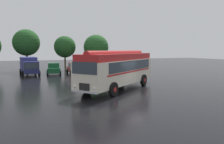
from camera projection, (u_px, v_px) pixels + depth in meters
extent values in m
plane|color=black|center=(128.00, 90.00, 19.30)|extent=(120.00, 120.00, 0.00)
cube|color=silver|center=(118.00, 71.00, 19.83)|extent=(9.46, 8.06, 2.10)
cube|color=red|center=(118.00, 57.00, 19.69)|extent=(9.18, 7.78, 0.56)
cylinder|color=red|center=(118.00, 54.00, 19.67)|extent=(7.91, 6.24, 0.60)
cube|color=#2D3842|center=(132.00, 65.00, 19.39)|extent=(6.38, 4.88, 0.84)
cube|color=#2D3842|center=(108.00, 64.00, 20.67)|extent=(6.38, 4.88, 0.84)
cube|color=red|center=(132.00, 72.00, 19.36)|extent=(6.53, 5.00, 0.12)
cube|color=red|center=(108.00, 70.00, 20.63)|extent=(6.53, 5.00, 0.12)
cube|color=#2D3842|center=(84.00, 68.00, 15.46)|extent=(1.36, 1.77, 0.88)
cube|color=black|center=(84.00, 87.00, 15.60)|extent=(0.59, 0.75, 0.56)
cube|color=silver|center=(84.00, 92.00, 15.61)|extent=(1.52, 1.95, 0.16)
sphere|color=white|center=(95.00, 89.00, 15.14)|extent=(0.22, 0.22, 0.22)
sphere|color=white|center=(74.00, 86.00, 16.05)|extent=(0.22, 0.22, 0.22)
cylinder|color=black|center=(113.00, 89.00, 16.62)|extent=(1.04, 0.89, 1.10)
cylinder|color=red|center=(113.00, 89.00, 16.62)|extent=(0.50, 0.49, 0.39)
cylinder|color=black|center=(86.00, 86.00, 17.93)|extent=(1.04, 0.89, 1.10)
cylinder|color=red|center=(86.00, 86.00, 17.93)|extent=(0.50, 0.49, 0.39)
cylinder|color=black|center=(144.00, 80.00, 21.76)|extent=(1.04, 0.89, 1.10)
cylinder|color=red|center=(144.00, 80.00, 21.76)|extent=(0.50, 0.49, 0.39)
cylinder|color=black|center=(121.00, 78.00, 23.08)|extent=(1.04, 0.89, 1.10)
cylinder|color=red|center=(121.00, 78.00, 23.08)|extent=(0.50, 0.49, 0.39)
cube|color=#144C28|center=(54.00, 70.00, 31.62)|extent=(2.19, 4.37, 0.70)
cube|color=#144C28|center=(54.00, 65.00, 31.70)|extent=(1.74, 2.35, 0.64)
cube|color=#2D3842|center=(59.00, 65.00, 31.90)|extent=(0.25, 1.92, 0.50)
cube|color=#2D3842|center=(48.00, 65.00, 31.50)|extent=(0.25, 1.92, 0.50)
cylinder|color=black|center=(60.00, 73.00, 30.64)|extent=(0.27, 0.66, 0.64)
cylinder|color=black|center=(47.00, 73.00, 30.18)|extent=(0.27, 0.66, 0.64)
cylinder|color=black|center=(60.00, 71.00, 33.14)|extent=(0.27, 0.66, 0.64)
cylinder|color=black|center=(48.00, 71.00, 32.68)|extent=(0.27, 0.66, 0.64)
cube|color=maroon|center=(75.00, 69.00, 31.98)|extent=(1.72, 4.21, 0.70)
cube|color=maroon|center=(75.00, 65.00, 32.05)|extent=(1.51, 2.19, 0.64)
cube|color=#2D3842|center=(80.00, 65.00, 32.33)|extent=(0.04, 1.93, 0.50)
cube|color=#2D3842|center=(69.00, 65.00, 31.77)|extent=(0.04, 1.93, 0.50)
cylinder|color=black|center=(83.00, 72.00, 31.14)|extent=(0.20, 0.64, 0.64)
cylinder|color=black|center=(71.00, 73.00, 30.49)|extent=(0.20, 0.64, 0.64)
cylinder|color=black|center=(79.00, 71.00, 33.55)|extent=(0.20, 0.64, 0.64)
cylinder|color=black|center=(67.00, 71.00, 32.90)|extent=(0.20, 0.64, 0.64)
cube|color=#144C28|center=(90.00, 69.00, 33.15)|extent=(2.23, 4.38, 0.70)
cube|color=#144C28|center=(90.00, 64.00, 33.22)|extent=(1.77, 2.36, 0.64)
cube|color=#2D3842|center=(94.00, 64.00, 33.41)|extent=(0.27, 1.92, 0.50)
cube|color=#2D3842|center=(85.00, 64.00, 33.03)|extent=(0.27, 1.92, 0.50)
cylinder|color=black|center=(97.00, 72.00, 32.15)|extent=(0.28, 0.66, 0.64)
cylinder|color=black|center=(85.00, 72.00, 31.71)|extent=(0.28, 0.66, 0.64)
cylinder|color=black|center=(94.00, 70.00, 34.66)|extent=(0.28, 0.66, 0.64)
cylinder|color=black|center=(83.00, 70.00, 34.21)|extent=(0.28, 0.66, 0.64)
cube|color=navy|center=(28.00, 64.00, 31.40)|extent=(2.31, 4.09, 2.10)
cube|color=navy|center=(31.00, 68.00, 28.85)|extent=(2.03, 1.89, 1.60)
cube|color=#2D3842|center=(32.00, 66.00, 28.04)|extent=(1.70, 0.17, 0.72)
cylinder|color=black|center=(39.00, 73.00, 29.45)|extent=(0.30, 0.82, 0.80)
cylinder|color=black|center=(23.00, 74.00, 28.52)|extent=(0.30, 0.82, 0.80)
cylinder|color=black|center=(36.00, 71.00, 32.62)|extent=(0.30, 0.82, 0.80)
cylinder|color=black|center=(21.00, 72.00, 31.68)|extent=(0.30, 0.82, 0.80)
cylinder|color=#4C3823|center=(27.00, 62.00, 36.69)|extent=(0.30, 0.30, 3.09)
sphere|color=#1E4C1E|center=(26.00, 43.00, 36.37)|extent=(4.41, 4.41, 4.41)
sphere|color=#1E4C1E|center=(29.00, 44.00, 36.57)|extent=(3.43, 3.43, 3.43)
cylinder|color=#4C3823|center=(65.00, 62.00, 38.31)|extent=(0.27, 0.27, 2.66)
sphere|color=#1E4C1E|center=(65.00, 47.00, 38.03)|extent=(3.76, 3.76, 3.76)
sphere|color=#1E4C1E|center=(67.00, 45.00, 38.43)|extent=(2.43, 2.43, 2.43)
cylinder|color=#4C3823|center=(96.00, 63.00, 40.35)|extent=(0.36, 0.36, 2.31)
sphere|color=#235623|center=(96.00, 47.00, 40.06)|extent=(4.58, 4.58, 4.58)
sphere|color=#235623|center=(98.00, 46.00, 39.84)|extent=(2.74, 2.74, 2.74)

